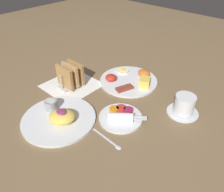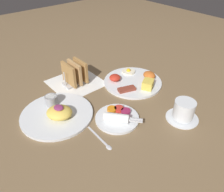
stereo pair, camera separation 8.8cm
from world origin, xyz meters
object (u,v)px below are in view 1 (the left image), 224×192
(plate_breakfast, at_px, (130,80))
(plate_foreground, at_px, (59,117))
(coffee_cup, at_px, (184,105))
(toast_rack, at_px, (71,76))
(plate_condiments, at_px, (121,116))

(plate_breakfast, relative_size, plate_foreground, 0.98)
(coffee_cup, bearing_deg, plate_breakfast, 172.32)
(plate_foreground, height_order, coffee_cup, coffee_cup)
(plate_breakfast, relative_size, toast_rack, 2.30)
(toast_rack, bearing_deg, plate_foreground, -50.27)
(plate_breakfast, xyz_separation_m, coffee_cup, (0.29, -0.04, 0.02))
(plate_condiments, distance_m, plate_foreground, 0.23)
(plate_foreground, relative_size, toast_rack, 2.35)
(plate_condiments, height_order, plate_foreground, plate_foreground)
(plate_condiments, bearing_deg, plate_foreground, -136.35)
(plate_condiments, relative_size, coffee_cup, 1.45)
(toast_rack, xyz_separation_m, coffee_cup, (0.47, 0.16, -0.02))
(plate_condiments, distance_m, coffee_cup, 0.24)
(plate_foreground, bearing_deg, plate_condiments, 43.65)
(plate_breakfast, distance_m, plate_foreground, 0.38)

